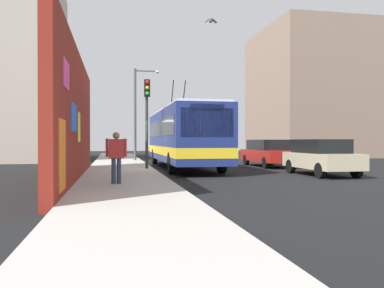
# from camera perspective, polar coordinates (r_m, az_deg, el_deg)

# --- Properties ---
(ground_plane) EXTENTS (80.00, 80.00, 0.00)m
(ground_plane) POSITION_cam_1_polar(r_m,az_deg,el_deg) (19.85, -5.38, -3.92)
(ground_plane) COLOR black
(sidewalk_slab) EXTENTS (48.00, 3.20, 0.15)m
(sidewalk_slab) POSITION_cam_1_polar(r_m,az_deg,el_deg) (19.75, -10.02, -3.73)
(sidewalk_slab) COLOR #ADA8A0
(sidewalk_slab) RESTS_ON ground_plane
(graffiti_wall) EXTENTS (13.60, 0.32, 4.76)m
(graffiti_wall) POSITION_cam_1_polar(r_m,az_deg,el_deg) (15.56, -16.19, 3.61)
(graffiti_wall) COLOR maroon
(graffiti_wall) RESTS_ON ground_plane
(building_far_left) EXTENTS (8.50, 6.77, 13.33)m
(building_far_left) POSITION_cam_1_polar(r_m,az_deg,el_deg) (33.14, -23.90, 9.38)
(building_far_left) COLOR #B2A899
(building_far_left) RESTS_ON ground_plane
(building_far_right) EXTENTS (11.44, 9.59, 12.29)m
(building_far_right) POSITION_cam_1_polar(r_m,az_deg,el_deg) (41.33, 16.41, 6.89)
(building_far_right) COLOR gray
(building_far_right) RESTS_ON ground_plane
(city_bus) EXTENTS (11.85, 2.64, 5.04)m
(city_bus) POSITION_cam_1_polar(r_m,az_deg,el_deg) (22.18, -1.31, 1.23)
(city_bus) COLOR navy
(city_bus) RESTS_ON ground_plane
(parked_car_champagne) EXTENTS (4.17, 1.82, 1.58)m
(parked_car_champagne) POSITION_cam_1_polar(r_m,az_deg,el_deg) (18.55, 17.84, -1.68)
(parked_car_champagne) COLOR #C6B793
(parked_car_champagne) RESTS_ON ground_plane
(parked_car_red) EXTENTS (4.95, 1.87, 1.58)m
(parked_car_red) POSITION_cam_1_polar(r_m,az_deg,el_deg) (24.06, 10.80, -1.16)
(parked_car_red) COLOR #B21E19
(parked_car_red) RESTS_ON ground_plane
(pedestrian_near_wall) EXTENTS (0.22, 0.67, 1.65)m
(pedestrian_near_wall) POSITION_cam_1_polar(r_m,az_deg,el_deg) (12.98, -10.70, -1.33)
(pedestrian_near_wall) COLOR #2D3F59
(pedestrian_near_wall) RESTS_ON sidewalk_slab
(traffic_light) EXTENTS (0.49, 0.28, 4.39)m
(traffic_light) POSITION_cam_1_polar(r_m,az_deg,el_deg) (19.90, -6.42, 5.00)
(traffic_light) COLOR #2D382D
(traffic_light) RESTS_ON sidewalk_slab
(street_lamp) EXTENTS (0.44, 1.81, 6.48)m
(street_lamp) POSITION_cam_1_polar(r_m,az_deg,el_deg) (28.80, -7.67, 5.18)
(street_lamp) COLOR #4C4C51
(street_lamp) RESTS_ON sidewalk_slab
(flying_pigeons) EXTENTS (3.38, 2.81, 2.17)m
(flying_pigeons) POSITION_cam_1_polar(r_m,az_deg,el_deg) (19.69, -1.82, 18.80)
(flying_pigeons) COLOR #47474C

